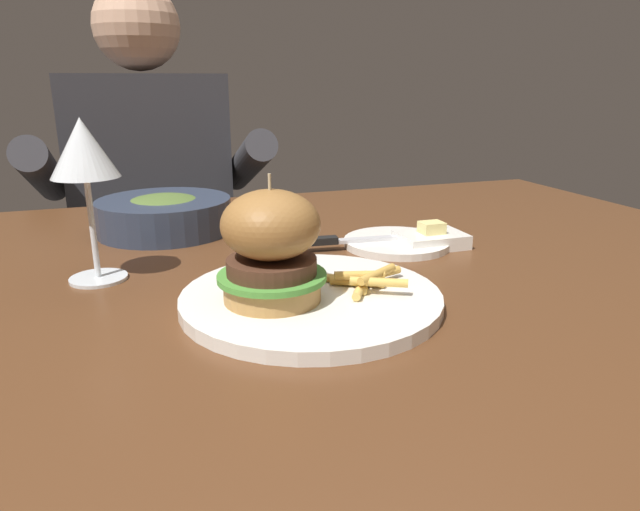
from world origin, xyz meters
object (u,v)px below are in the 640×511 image
(soup_bowl, at_px, (165,214))
(diner_person, at_px, (157,250))
(table_knife, at_px, (362,239))
(bread_plate, at_px, (397,243))
(main_plate, at_px, (311,299))
(wine_glass, at_px, (84,155))
(butter_dish, at_px, (431,239))
(burger_sandwich, at_px, (271,246))

(soup_bowl, distance_m, diner_person, 0.55)
(table_knife, bearing_deg, bread_plate, -5.39)
(main_plate, bearing_deg, table_knife, 53.34)
(main_plate, xyz_separation_m, bread_plate, (0.18, 0.17, -0.00))
(table_knife, distance_m, diner_person, 0.76)
(main_plate, relative_size, soup_bowl, 1.34)
(wine_glass, height_order, diner_person, diner_person)
(table_knife, bearing_deg, butter_dish, -13.63)
(burger_sandwich, xyz_separation_m, bread_plate, (0.23, 0.18, -0.07))
(bread_plate, relative_size, diner_person, 0.13)
(wine_glass, bearing_deg, butter_dish, -0.22)
(burger_sandwich, xyz_separation_m, table_knife, (0.18, 0.18, -0.06))
(burger_sandwich, bearing_deg, butter_dish, 30.62)
(wine_glass, relative_size, diner_person, 0.16)
(main_plate, height_order, soup_bowl, soup_bowl)
(butter_dish, distance_m, diner_person, 0.82)
(butter_dish, bearing_deg, soup_bowl, 149.71)
(main_plate, relative_size, diner_person, 0.23)
(butter_dish, bearing_deg, burger_sandwich, -149.38)
(wine_glass, relative_size, soup_bowl, 0.92)
(table_knife, height_order, butter_dish, butter_dish)
(burger_sandwich, distance_m, table_knife, 0.26)
(main_plate, bearing_deg, soup_bowl, 108.84)
(main_plate, xyz_separation_m, butter_dish, (0.23, 0.15, 0.00))
(bread_plate, height_order, diner_person, diner_person)
(soup_bowl, height_order, diner_person, diner_person)
(burger_sandwich, relative_size, table_knife, 0.54)
(main_plate, bearing_deg, butter_dish, 34.06)
(main_plate, relative_size, wine_glass, 1.45)
(main_plate, relative_size, burger_sandwich, 2.14)
(wine_glass, height_order, bread_plate, wine_glass)
(bread_plate, bearing_deg, butter_dish, -22.42)
(wine_glass, xyz_separation_m, butter_dish, (0.44, -0.00, -0.14))
(burger_sandwich, bearing_deg, soup_bowl, 102.28)
(wine_glass, bearing_deg, bread_plate, 2.40)
(butter_dish, distance_m, soup_bowl, 0.41)
(main_plate, relative_size, butter_dish, 2.96)
(butter_dish, height_order, diner_person, diner_person)
(bread_plate, height_order, butter_dish, butter_dish)
(burger_sandwich, bearing_deg, bread_plate, 38.30)
(soup_bowl, relative_size, diner_person, 0.17)
(diner_person, bearing_deg, burger_sandwich, -84.88)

